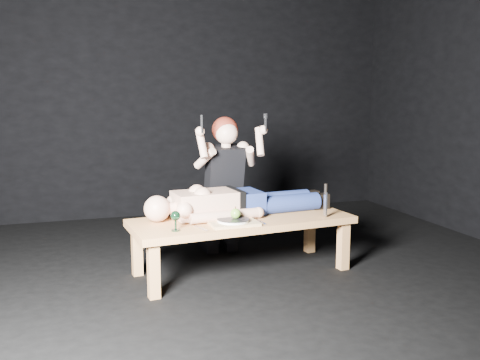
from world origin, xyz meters
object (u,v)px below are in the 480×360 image
(lying_man, at_px, (241,199))
(goblet, at_px, (176,221))
(kneeling_woman, at_px, (222,184))
(table, at_px, (242,245))
(carving_knife, at_px, (326,200))
(serving_tray, at_px, (233,223))

(lying_man, distance_m, goblet, 0.73)
(goblet, bearing_deg, kneeling_woman, 54.32)
(table, bearing_deg, lying_man, 67.66)
(carving_knife, bearing_deg, serving_tray, 174.60)
(table, height_order, serving_tray, serving_tray)
(kneeling_woman, bearing_deg, table, -91.60)
(lying_man, xyz_separation_m, carving_knife, (0.61, -0.31, 0.01))
(carving_knife, bearing_deg, table, 158.82)
(lying_man, distance_m, kneeling_woman, 0.43)
(goblet, bearing_deg, carving_knife, 3.00)
(serving_tray, bearing_deg, goblet, -172.57)
(table, relative_size, carving_knife, 6.46)
(table, relative_size, kneeling_woman, 1.38)
(table, height_order, goblet, goblet)
(kneeling_woman, height_order, serving_tray, kneeling_woman)
(table, relative_size, goblet, 11.99)
(table, height_order, carving_knife, carving_knife)
(lying_man, distance_m, carving_knife, 0.68)
(table, xyz_separation_m, lying_man, (0.04, 0.13, 0.36))
(lying_man, xyz_separation_m, goblet, (-0.62, -0.38, -0.06))
(table, height_order, lying_man, lying_man)
(kneeling_woman, xyz_separation_m, goblet, (-0.57, -0.80, -0.11))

